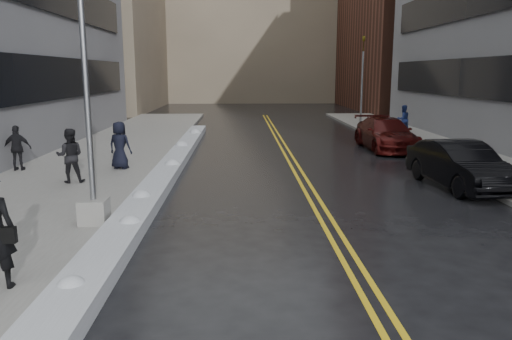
{
  "coord_description": "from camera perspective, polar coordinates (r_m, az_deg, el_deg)",
  "views": [
    {
      "loc": [
        0.28,
        -9.84,
        3.77
      ],
      "look_at": [
        0.67,
        2.76,
        1.3
      ],
      "focal_mm": 35.0,
      "sensor_mm": 36.0,
      "label": 1
    }
  ],
  "objects": [
    {
      "name": "lamppost",
      "position": [
        12.43,
        -18.58,
        4.8
      ],
      "size": [
        0.65,
        0.65,
        7.62
      ],
      "color": "gray",
      "rests_on": "sidewalk_west"
    },
    {
      "name": "pedestrian_east",
      "position": [
        31.47,
        16.47,
        5.58
      ],
      "size": [
        0.96,
        0.84,
        1.69
      ],
      "primitive_type": "imported",
      "rotation": [
        0.0,
        0.0,
        3.41
      ],
      "color": "navy",
      "rests_on": "sidewalk_east"
    },
    {
      "name": "lane_line_right",
      "position": [
        20.34,
        4.92,
        0.37
      ],
      "size": [
        0.12,
        50.0,
        0.01
      ],
      "primitive_type": "cube",
      "color": "gold",
      "rests_on": "ground"
    },
    {
      "name": "traffic_signal",
      "position": [
        34.83,
        12.04,
        10.24
      ],
      "size": [
        0.16,
        0.2,
        6.0
      ],
      "color": "gray",
      "rests_on": "sidewalk_east"
    },
    {
      "name": "car_maroon",
      "position": [
        25.59,
        14.64,
        4.02
      ],
      "size": [
        2.33,
        5.44,
        1.56
      ],
      "primitive_type": "imported",
      "rotation": [
        0.0,
        0.0,
        0.03
      ],
      "color": "#3D0A09",
      "rests_on": "ground"
    },
    {
      "name": "fire_hydrant",
      "position": [
        21.91,
        21.68,
        1.84
      ],
      "size": [
        0.26,
        0.26,
        0.73
      ],
      "color": "maroon",
      "rests_on": "sidewalk_east"
    },
    {
      "name": "snow_ridge",
      "position": [
        18.41,
        -10.29,
        -0.38
      ],
      "size": [
        0.9,
        30.0,
        0.34
      ],
      "primitive_type": "cube",
      "color": "silver",
      "rests_on": "ground"
    },
    {
      "name": "pedestrian_b",
      "position": [
        17.68,
        -20.49,
        1.55
      ],
      "size": [
        0.98,
        0.83,
        1.81
      ],
      "primitive_type": "imported",
      "rotation": [
        0.0,
        0.0,
        3.31
      ],
      "color": "black",
      "rests_on": "sidewalk_west"
    },
    {
      "name": "building_west_far",
      "position": [
        56.35,
        -18.8,
        15.84
      ],
      "size": [
        14.0,
        22.0,
        18.0
      ],
      "primitive_type": "cube",
      "color": "gray",
      "rests_on": "ground"
    },
    {
      "name": "ground",
      "position": [
        10.54,
        -3.24,
        -9.88
      ],
      "size": [
        160.0,
        160.0,
        0.0
      ],
      "primitive_type": "plane",
      "color": "black",
      "rests_on": "ground"
    },
    {
      "name": "sidewalk_east",
      "position": [
        22.4,
        23.94,
        0.63
      ],
      "size": [
        4.0,
        50.0,
        0.15
      ],
      "primitive_type": "cube",
      "color": "gray",
      "rests_on": "ground"
    },
    {
      "name": "pedestrian_d",
      "position": [
        20.67,
        -25.6,
        2.28
      ],
      "size": [
        1.02,
        0.48,
        1.69
      ],
      "primitive_type": "imported",
      "rotation": [
        0.0,
        0.0,
        3.21
      ],
      "color": "black",
      "rests_on": "sidewalk_west"
    },
    {
      "name": "pedestrian_c",
      "position": [
        19.67,
        -15.3,
        2.75
      ],
      "size": [
        1.01,
        0.8,
        1.81
      ],
      "primitive_type": "imported",
      "rotation": [
        0.0,
        0.0,
        2.85
      ],
      "color": "black",
      "rests_on": "sidewalk_west"
    },
    {
      "name": "lane_line_left",
      "position": [
        20.3,
        4.08,
        0.37
      ],
      "size": [
        0.12,
        50.0,
        0.01
      ],
      "primitive_type": "cube",
      "color": "gold",
      "rests_on": "ground"
    },
    {
      "name": "building_far",
      "position": [
        70.24,
        -0.41,
        16.99
      ],
      "size": [
        36.0,
        16.0,
        22.0
      ],
      "primitive_type": "cube",
      "color": "gray",
      "rests_on": "ground"
    },
    {
      "name": "car_black",
      "position": [
        17.72,
        22.28,
        0.52
      ],
      "size": [
        2.15,
        4.86,
        1.55
      ],
      "primitive_type": "imported",
      "rotation": [
        0.0,
        0.0,
        0.11
      ],
      "color": "black",
      "rests_on": "ground"
    },
    {
      "name": "sidewalk_west",
      "position": [
        21.06,
        -18.4,
        0.41
      ],
      "size": [
        5.5,
        50.0,
        0.15
      ],
      "primitive_type": "cube",
      "color": "gray",
      "rests_on": "ground"
    }
  ]
}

